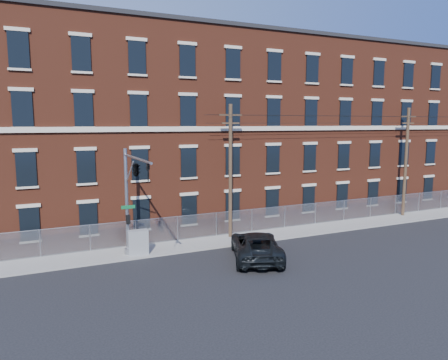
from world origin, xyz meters
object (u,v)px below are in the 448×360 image
traffic_signal_mast (134,180)px  utility_pole_near (230,169)px  pickup_truck (256,245)px  utility_cabinet (138,242)px

traffic_signal_mast → utility_pole_near: size_ratio=0.70×
utility_pole_near → traffic_signal_mast: bearing=-156.9°
pickup_truck → utility_cabinet: 7.75m
pickup_truck → utility_cabinet: (-6.81, 3.70, 0.05)m
utility_pole_near → utility_cabinet: bearing=-169.3°
traffic_signal_mast → utility_cabinet: size_ratio=4.31×
pickup_truck → utility_cabinet: pickup_truck is taller
pickup_truck → utility_pole_near: bearing=-75.0°
traffic_signal_mast → pickup_truck: size_ratio=1.11×
utility_pole_near → pickup_truck: utility_pole_near is taller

